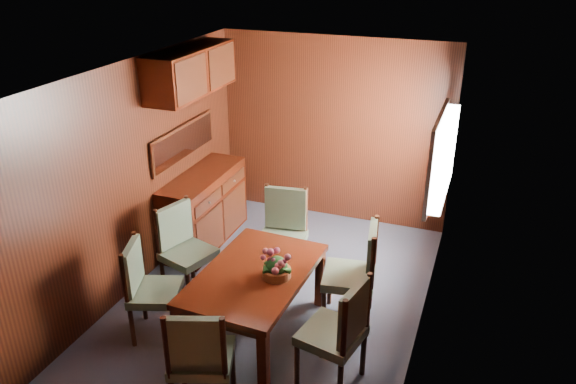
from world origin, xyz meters
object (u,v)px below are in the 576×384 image
at_px(chair_left_near, 147,284).
at_px(dining_table, 255,281).
at_px(chair_head, 200,355).
at_px(sideboard, 204,208).
at_px(chair_right_near, 340,329).
at_px(flower_centerpiece, 277,263).

bearing_deg(chair_left_near, dining_table, 90.53).
height_order(dining_table, chair_left_near, chair_left_near).
xyz_separation_m(dining_table, chair_head, (-0.01, -1.04, -0.03)).
bearing_deg(sideboard, chair_right_near, -39.10).
xyz_separation_m(dining_table, flower_centerpiece, (0.21, 0.01, 0.23)).
height_order(dining_table, chair_head, chair_head).
xyz_separation_m(sideboard, dining_table, (1.30, -1.44, 0.14)).
bearing_deg(chair_left_near, flower_centerpiece, 87.39).
distance_m(chair_left_near, chair_right_near, 1.87).
relative_size(chair_left_near, chair_head, 0.96).
xyz_separation_m(chair_right_near, flower_centerpiece, (-0.70, 0.37, 0.25)).
bearing_deg(dining_table, chair_head, -88.05).
distance_m(sideboard, chair_left_near, 1.81).
height_order(chair_right_near, chair_head, chair_right_near).
bearing_deg(sideboard, dining_table, -47.79).
bearing_deg(sideboard, chair_left_near, -78.67).
bearing_deg(dining_table, chair_right_near, -19.51).
height_order(chair_head, flower_centerpiece, chair_head).
height_order(sideboard, chair_left_near, chair_left_near).
bearing_deg(flower_centerpiece, dining_table, -178.56).
height_order(sideboard, chair_right_near, chair_right_near).
height_order(chair_left_near, flower_centerpiece, chair_left_near).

